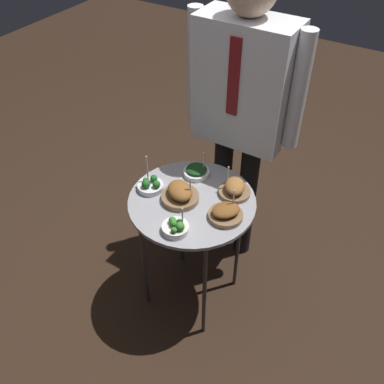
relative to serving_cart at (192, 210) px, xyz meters
The scene contains 9 objects.
ground_plane 0.66m from the serving_cart, ahead, with size 8.00×8.00×0.00m, color black.
serving_cart is the anchor object (origin of this frame).
bowl_roast_front_right 0.11m from the serving_cart, 150.94° to the right, with size 0.18×0.18×0.14m.
bowl_spinach_front_center 0.21m from the serving_cart, 114.42° to the left, with size 0.13×0.13×0.13m.
bowl_roast_mid_right 0.21m from the serving_cart, ahead, with size 0.16×0.16×0.14m.
bowl_roast_near_rim 0.23m from the serving_cart, 43.82° to the left, with size 0.15×0.15×0.14m.
bowl_broccoli_front_left 0.23m from the serving_cart, 77.98° to the right, with size 0.12×0.12×0.13m.
bowl_broccoli_back_right 0.23m from the serving_cart, 169.98° to the right, with size 0.13×0.13×0.17m.
waiter_figure 0.60m from the serving_cart, 88.63° to the left, with size 0.61×0.23×1.66m.
Camera 1 is at (0.76, -1.26, 2.08)m, focal length 40.00 mm.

